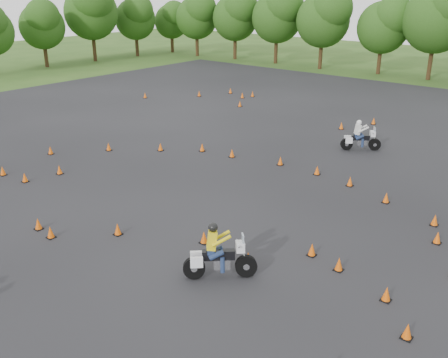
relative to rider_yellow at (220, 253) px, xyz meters
name	(u,v)px	position (x,y,z in m)	size (l,w,h in m)	color
ground	(158,238)	(-3.62, 0.61, -0.94)	(140.00, 140.00, 0.00)	#2D5119
asphalt_pad	(251,191)	(-3.62, 6.61, -0.94)	(62.00, 62.00, 0.00)	black
traffic_cones	(260,193)	(-2.87, 6.24, -0.71)	(36.09, 33.07, 0.45)	#E75909
rider_yellow	(220,253)	(0.00, 0.00, 0.00)	(2.43, 0.75, 1.88)	yellow
rider_white	(361,135)	(-2.36, 15.59, -0.05)	(2.30, 0.71, 1.78)	silver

